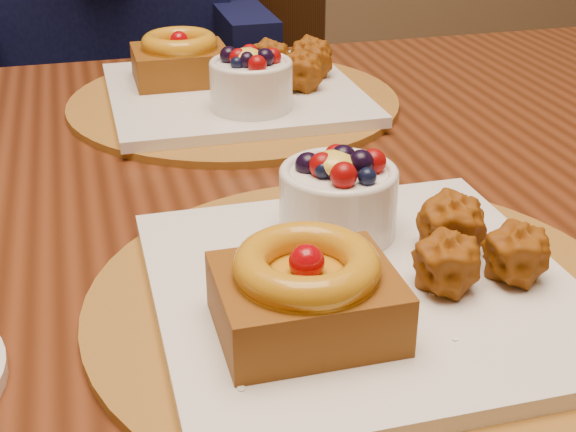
% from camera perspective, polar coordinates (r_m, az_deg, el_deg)
% --- Properties ---
extents(dining_table, '(1.60, 0.90, 0.76)m').
position_cam_1_polar(dining_table, '(0.78, -0.41, -2.61)').
color(dining_table, '#3B190A').
rests_on(dining_table, ground).
extents(place_setting_near, '(0.38, 0.38, 0.09)m').
position_cam_1_polar(place_setting_near, '(0.55, 5.01, -4.05)').
color(place_setting_near, brown).
rests_on(place_setting_near, dining_table).
extents(place_setting_far, '(0.38, 0.38, 0.09)m').
position_cam_1_polar(place_setting_far, '(0.93, -4.00, 9.22)').
color(place_setting_far, brown).
rests_on(place_setting_far, dining_table).
extents(chair_far, '(0.60, 0.60, 0.94)m').
position_cam_1_polar(chair_far, '(1.65, -5.89, 7.54)').
color(chair_far, black).
rests_on(chair_far, ground).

